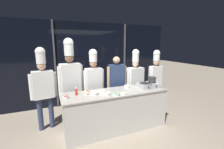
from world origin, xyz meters
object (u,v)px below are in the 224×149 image
at_px(prep_bowl_ginger, 124,93).
at_px(prep_bowl_onion, 95,93).
at_px(prep_bowl_shrimp, 107,94).
at_px(prep_bowl_scallions, 116,94).
at_px(serving_spoon_solid, 69,93).
at_px(chef_line, 94,80).
at_px(serving_spoon_slotted, 117,89).
at_px(prep_bowl_bell_pepper, 66,97).
at_px(prep_bowl_garlic, 102,91).
at_px(person_guest, 116,81).
at_px(squeeze_bottle_chili, 76,91).
at_px(prep_bowl_chili_flakes, 87,91).
at_px(chef_pastry, 135,78).
at_px(chef_head, 43,84).
at_px(prep_bowl_carrots, 86,94).
at_px(chef_sous, 70,77).
at_px(portable_stove, 148,85).
at_px(prep_bowl_rice, 127,86).
at_px(frying_pan, 145,82).
at_px(stock_pot, 152,79).
at_px(chef_apprentice, 156,75).

xyz_separation_m(prep_bowl_ginger, prep_bowl_onion, (-0.59, 0.23, 0.01)).
distance_m(prep_bowl_shrimp, prep_bowl_scallions, 0.21).
height_order(serving_spoon_solid, chef_line, chef_line).
xyz_separation_m(prep_bowl_ginger, serving_spoon_slotted, (0.01, 0.38, -0.01)).
relative_size(prep_bowl_bell_pepper, serving_spoon_solid, 0.50).
relative_size(prep_bowl_garlic, person_guest, 0.10).
xyz_separation_m(squeeze_bottle_chili, prep_bowl_onion, (0.37, -0.11, -0.06)).
relative_size(prep_bowl_onion, person_guest, 0.10).
distance_m(squeeze_bottle_chili, prep_bowl_shrimp, 0.65).
xyz_separation_m(prep_bowl_chili_flakes, prep_bowl_scallions, (0.51, -0.46, 0.00)).
bearing_deg(chef_pastry, serving_spoon_solid, 2.64).
bearing_deg(prep_bowl_garlic, chef_head, 153.23).
bearing_deg(prep_bowl_shrimp, prep_bowl_chili_flakes, 133.11).
bearing_deg(serving_spoon_slotted, squeeze_bottle_chili, -177.49).
height_order(prep_bowl_shrimp, prep_bowl_carrots, prep_bowl_shrimp).
xyz_separation_m(prep_bowl_onion, chef_line, (0.17, 0.64, 0.13)).
xyz_separation_m(chef_sous, person_guest, (1.21, -0.04, -0.21)).
bearing_deg(chef_sous, prep_bowl_shrimp, 118.52).
relative_size(prep_bowl_ginger, chef_sous, 0.07).
bearing_deg(portable_stove, squeeze_bottle_chili, 176.54).
relative_size(prep_bowl_garlic, serving_spoon_slotted, 0.75).
bearing_deg(prep_bowl_bell_pepper, squeeze_bottle_chili, 28.87).
bearing_deg(prep_bowl_rice, prep_bowl_shrimp, -154.47).
distance_m(frying_pan, squeeze_bottle_chili, 1.65).
bearing_deg(prep_bowl_bell_pepper, serving_spoon_solid, 74.51).
bearing_deg(chef_head, prep_bowl_rice, 157.65).
height_order(prep_bowl_bell_pepper, chef_pastry, chef_pastry).
bearing_deg(prep_bowl_carrots, stock_pot, -1.01).
bearing_deg(stock_pot, prep_bowl_shrimp, -174.53).
height_order(prep_bowl_garlic, chef_apprentice, chef_apprentice).
height_order(prep_bowl_bell_pepper, prep_bowl_carrots, prep_bowl_bell_pepper).
relative_size(prep_bowl_rice, chef_head, 0.07).
relative_size(serving_spoon_slotted, serving_spoon_solid, 0.99).
xyz_separation_m(stock_pot, chef_apprentice, (0.59, 0.59, -0.05)).
distance_m(portable_stove, chef_pastry, 0.64).
distance_m(stock_pot, person_guest, 0.95).
height_order(chef_line, person_guest, chef_line).
distance_m(portable_stove, prep_bowl_rice, 0.53).
distance_m(prep_bowl_carrots, chef_head, 1.07).
distance_m(frying_pan, prep_bowl_onion, 1.28).
distance_m(prep_bowl_bell_pepper, chef_apprentice, 2.76).
distance_m(person_guest, chef_apprentice, 1.29).
height_order(prep_bowl_onion, serving_spoon_solid, prep_bowl_onion).
xyz_separation_m(chef_head, chef_apprentice, (3.11, -0.07, -0.02)).
bearing_deg(chef_line, prep_bowl_shrimp, 89.30).
xyz_separation_m(prep_bowl_garlic, serving_spoon_solid, (-0.70, 0.21, -0.02)).
relative_size(squeeze_bottle_chili, prep_bowl_ginger, 1.37).
bearing_deg(chef_apprentice, prep_bowl_shrimp, 21.37).
height_order(squeeze_bottle_chili, prep_bowl_scallions, squeeze_bottle_chili).
relative_size(prep_bowl_ginger, serving_spoon_slotted, 0.63).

